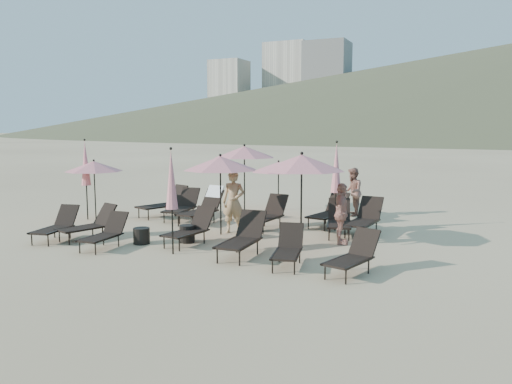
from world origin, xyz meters
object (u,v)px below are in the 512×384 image
at_px(lounger_4, 243,237).
at_px(umbrella_closed_0, 171,180).
at_px(lounger_3, 191,228).
at_px(umbrella_open_1, 220,163).
at_px(lounger_10, 339,219).
at_px(lounger_9, 268,214).
at_px(umbrella_closed_2, 86,164).
at_px(lounger_2, 105,233).
at_px(lounger_8, 204,206).
at_px(lounger_12, 288,248).
at_px(side_table_0, 142,236).
at_px(lounger_7, 182,206).
at_px(umbrella_open_3, 244,152).
at_px(umbrella_open_2, 302,163).
at_px(umbrella_closed_1, 336,168).
at_px(umbrella_open_0, 94,166).
at_px(umbrella_open_4, 278,167).
at_px(beachgoer_c, 341,214).
at_px(lounger_11, 329,211).
at_px(lounger_13, 364,218).
at_px(lounger_1, 89,224).
at_px(beachgoer_a, 233,202).
at_px(lounger_6, 164,202).
at_px(lounger_5, 353,255).
at_px(beachgoer_b, 352,192).
at_px(side_table_1, 187,234).
at_px(lounger_0, 57,225).

xyz_separation_m(lounger_4, umbrella_closed_0, (-1.64, -0.54, 1.34)).
bearing_deg(lounger_4, lounger_3, 159.84).
bearing_deg(umbrella_open_1, lounger_10, 23.41).
xyz_separation_m(lounger_9, umbrella_closed_2, (-6.19, -1.09, 1.43)).
bearing_deg(umbrella_closed_2, umbrella_open_1, -2.92).
height_order(lounger_2, lounger_8, lounger_8).
relative_size(lounger_12, side_table_0, 3.61).
relative_size(lounger_7, lounger_9, 1.02).
distance_m(lounger_8, umbrella_open_3, 3.14).
relative_size(lounger_9, umbrella_open_1, 0.76).
bearing_deg(lounger_12, lounger_3, 151.42).
xyz_separation_m(lounger_10, umbrella_open_1, (-3.14, -1.36, 1.61)).
bearing_deg(umbrella_open_2, umbrella_closed_1, 82.88).
bearing_deg(umbrella_closed_2, lounger_8, 16.33).
distance_m(lounger_7, umbrella_open_0, 3.22).
relative_size(umbrella_open_4, beachgoer_c, 1.23).
distance_m(lounger_12, beachgoer_c, 2.62).
bearing_deg(lounger_11, lounger_13, -19.43).
distance_m(lounger_1, lounger_13, 7.80).
relative_size(lounger_2, umbrella_closed_1, 0.57).
bearing_deg(beachgoer_a, lounger_12, -53.92).
height_order(lounger_4, umbrella_open_2, umbrella_open_2).
height_order(lounger_3, lounger_11, lounger_11).
bearing_deg(lounger_6, lounger_12, -14.46).
bearing_deg(umbrella_open_3, lounger_11, -22.42).
xyz_separation_m(lounger_5, beachgoer_b, (-1.76, 7.12, 0.44)).
height_order(lounger_3, beachgoer_b, beachgoer_b).
height_order(lounger_6, lounger_12, lounger_6).
xyz_separation_m(lounger_3, lounger_6, (-3.16, 3.32, 0.06)).
xyz_separation_m(lounger_11, umbrella_open_3, (-3.72, 1.53, 1.74)).
bearing_deg(lounger_1, lounger_13, 45.44).
xyz_separation_m(lounger_13, umbrella_open_1, (-3.78, -1.76, 1.59)).
distance_m(lounger_12, beachgoer_a, 3.84).
height_order(lounger_1, lounger_12, lounger_1).
bearing_deg(umbrella_open_2, umbrella_open_4, 120.77).
height_order(lounger_2, lounger_11, lounger_11).
bearing_deg(side_table_1, umbrella_closed_0, -73.23).
relative_size(lounger_10, umbrella_closed_0, 0.70).
relative_size(lounger_9, umbrella_closed_0, 0.68).
xyz_separation_m(lounger_6, umbrella_closed_2, (-1.99, -1.62, 1.40)).
relative_size(lounger_3, beachgoer_b, 0.99).
bearing_deg(lounger_3, lounger_12, -8.34).
relative_size(lounger_11, beachgoer_c, 1.14).
bearing_deg(lounger_10, lounger_12, -107.88).
distance_m(lounger_1, umbrella_open_3, 6.64).
bearing_deg(lounger_5, umbrella_open_3, 146.62).
relative_size(lounger_4, lounger_8, 0.93).
bearing_deg(lounger_0, umbrella_closed_2, 107.18).
height_order(lounger_7, beachgoer_c, beachgoer_c).
xyz_separation_m(lounger_5, lounger_9, (-3.55, 3.73, 0.05)).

